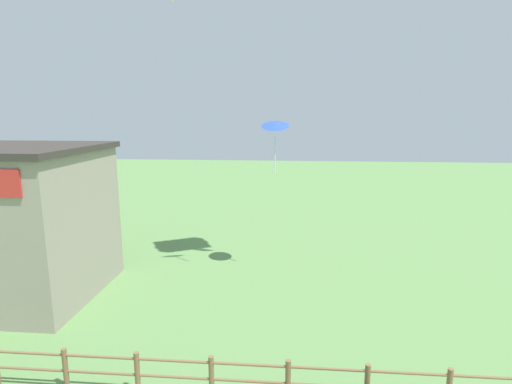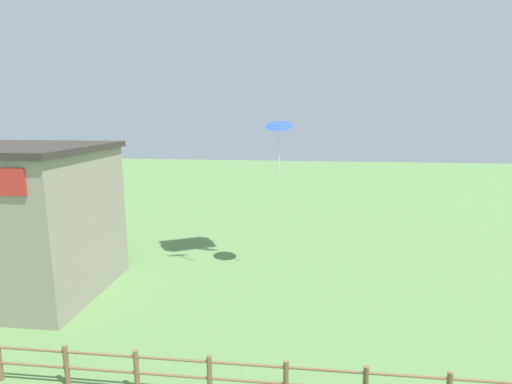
{
  "view_description": "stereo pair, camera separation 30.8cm",
  "coord_description": "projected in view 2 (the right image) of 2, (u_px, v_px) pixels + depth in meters",
  "views": [
    {
      "loc": [
        0.95,
        -3.38,
        7.31
      ],
      "look_at": [
        0.0,
        7.73,
        5.12
      ],
      "focal_mm": 28.0,
      "sensor_mm": 36.0,
      "label": 1
    },
    {
      "loc": [
        1.26,
        -3.35,
        7.31
      ],
      "look_at": [
        0.0,
        7.73,
        5.12
      ],
      "focal_mm": 28.0,
      "sensor_mm": 36.0,
      "label": 2
    }
  ],
  "objects": [
    {
      "name": "kite_blue_delta",
      "position": [
        279.0,
        126.0,
        17.5
      ],
      "size": [
        1.28,
        1.24,
        2.42
      ],
      "color": "blue"
    },
    {
      "name": "seaside_building",
      "position": [
        2.0,
        220.0,
        16.28
      ],
      "size": [
        8.24,
        5.97,
        6.11
      ],
      "color": "gray",
      "rests_on": "ground_plane"
    },
    {
      "name": "wooden_fence",
      "position": [
        247.0,
        376.0,
        10.26
      ],
      "size": [
        17.99,
        0.14,
        1.19
      ],
      "color": "brown",
      "rests_on": "ground_plane"
    }
  ]
}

